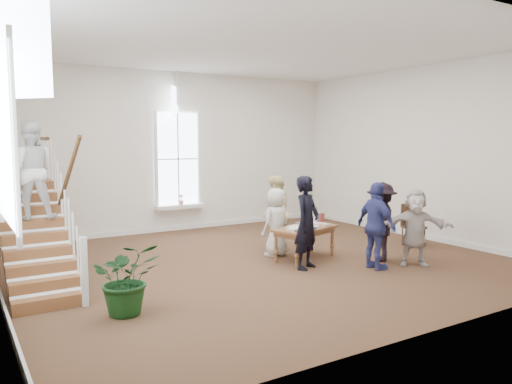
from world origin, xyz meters
TOP-DOWN VIEW (x-y plane):
  - ground at (0.00, 0.00)m, footprint 10.00×10.00m
  - room_shell at (-0.00, 4.39)m, footprint 10.49×10.00m
  - staircase at (-4.34, 0.75)m, footprint 1.10×4.10m
  - library_table at (0.94, -0.29)m, footprint 1.66×1.15m
  - police_officer at (0.50, -0.93)m, footprint 0.82×0.71m
  - elderly_woman at (0.60, 0.32)m, footprint 0.85×0.66m
  - person_yellow at (0.90, 0.82)m, footprint 1.09×1.07m
  - woman_cluster_a at (1.65, -1.71)m, footprint 0.49×1.06m
  - woman_cluster_b at (2.25, -1.26)m, footprint 1.24×1.19m
  - woman_cluster_c at (2.55, -1.91)m, footprint 1.47×1.26m
  - floor_plant at (-3.40, -1.65)m, footprint 1.11×1.00m
  - side_chair at (4.02, -0.54)m, footprint 0.53×0.53m

SIDE VIEW (x-z plane):
  - ground at x=0.00m, z-range 0.00..0.00m
  - room_shell at x=0.00m, z-range -4.60..5.40m
  - floor_plant at x=-3.40m, z-range 0.00..1.10m
  - side_chair at x=4.02m, z-range 0.06..1.10m
  - library_table at x=0.94m, z-range 0.24..1.01m
  - elderly_woman at x=0.60m, z-range 0.00..1.53m
  - woman_cluster_c at x=2.55m, z-range 0.00..1.60m
  - woman_cluster_b at x=2.25m, z-range 0.00..1.70m
  - woman_cluster_a at x=1.65m, z-range 0.00..1.76m
  - person_yellow at x=0.90m, z-range 0.00..1.77m
  - police_officer at x=0.50m, z-range 0.00..1.88m
  - staircase at x=-4.34m, z-range 0.16..3.08m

